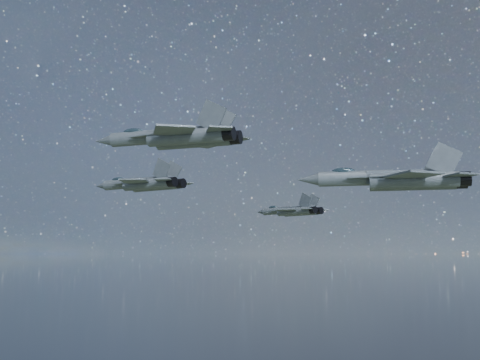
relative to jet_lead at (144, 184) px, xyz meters
The scene contains 4 objects.
jet_lead is the anchor object (origin of this frame).
jet_left 27.02m from the jet_lead, 55.34° to the left, with size 15.55×10.72×3.90m.
jet_right 28.78m from the jet_lead, 37.50° to the right, with size 19.51×13.21×4.91m.
jet_slot 45.42m from the jet_lead, ahead, with size 18.74×12.36×4.79m.
Camera 1 is at (46.40, -63.27, 142.76)m, focal length 42.00 mm.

